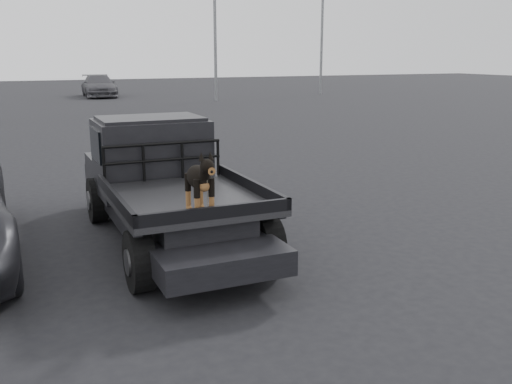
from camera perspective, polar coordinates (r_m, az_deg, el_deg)
name	(u,v)px	position (r m, az deg, el deg)	size (l,w,h in m)	color
ground	(219,275)	(7.46, -3.75, -8.29)	(120.00, 120.00, 0.00)	black
flatbed_ute	(169,212)	(8.71, -8.73, -1.97)	(2.00, 5.40, 0.92)	black
ute_cab	(151,144)	(9.42, -10.47, 4.75)	(1.72, 1.30, 0.88)	black
headache_rack	(163,162)	(8.73, -9.25, 3.00)	(1.80, 0.08, 0.55)	black
dog	(199,182)	(6.83, -5.70, 0.97)	(0.32, 0.60, 0.74)	black
distant_car_b	(99,86)	(39.90, -15.43, 10.20)	(2.01, 4.94, 1.43)	#4B4A4F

